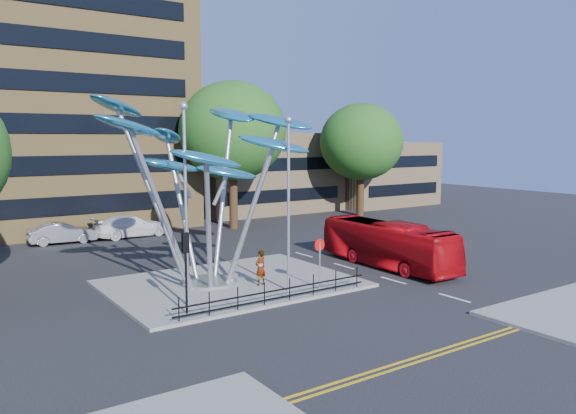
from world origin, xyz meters
TOP-DOWN VIEW (x-y plane):
  - ground at (0.00, 0.00)m, footprint 120.00×120.00m
  - traffic_island at (-1.00, 6.00)m, footprint 12.00×9.00m
  - double_yellow_near at (0.00, -6.00)m, footprint 40.00×0.12m
  - double_yellow_far at (0.00, -6.30)m, footprint 40.00×0.12m
  - brick_tower at (-6.00, 32.00)m, footprint 25.00×15.00m
  - low_building_near at (16.00, 30.00)m, footprint 15.00×8.00m
  - low_building_far at (30.00, 28.00)m, footprint 12.00×8.00m
  - tree_right at (8.00, 22.00)m, footprint 8.80×8.80m
  - tree_far at (22.00, 22.00)m, footprint 8.00×8.00m
  - leaf_sculpture at (-2.07, 6.68)m, footprint 12.72×9.54m
  - street_lamp_left at (-4.50, 3.50)m, footprint 0.36×0.36m
  - street_lamp_right at (0.50, 3.00)m, footprint 0.36×0.36m
  - traffic_light_island at (-5.00, 2.50)m, footprint 0.28×0.18m
  - no_entry_sign_island at (2.00, 2.52)m, footprint 0.60×0.10m
  - pedestrian_railing_front at (-1.00, 1.70)m, footprint 10.00×0.06m
  - red_bus at (8.50, 4.50)m, footprint 2.49×9.61m
  - pedestrian at (-0.05, 4.66)m, footprint 0.72×0.55m
  - parked_car_mid at (-5.37, 22.86)m, footprint 4.64×1.92m
  - parked_car_right at (-0.44, 22.81)m, footprint 5.84×2.74m

SIDE VIEW (x-z plane):
  - ground at x=0.00m, z-range 0.00..0.00m
  - double_yellow_near at x=0.00m, z-range 0.00..0.01m
  - double_yellow_far at x=0.00m, z-range 0.00..0.01m
  - traffic_island at x=-1.00m, z-range 0.00..0.15m
  - pedestrian_railing_front at x=-1.00m, z-range 0.05..1.05m
  - parked_car_mid at x=-5.37m, z-range 0.00..1.50m
  - parked_car_right at x=-0.44m, z-range 0.00..1.65m
  - pedestrian at x=-0.05m, z-range 0.15..1.91m
  - red_bus at x=8.50m, z-range 0.00..2.66m
  - no_entry_sign_island at x=2.00m, z-range 0.59..3.04m
  - traffic_light_island at x=-5.00m, z-range 0.90..4.33m
  - low_building_far at x=30.00m, z-range 0.00..7.00m
  - low_building_near at x=16.00m, z-range 0.00..8.00m
  - street_lamp_right at x=0.50m, z-range 0.94..9.24m
  - street_lamp_left at x=-4.50m, z-range 0.96..9.76m
  - leaf_sculpture at x=-2.07m, z-range 2.12..11.63m
  - tree_far at x=22.00m, z-range 1.70..12.51m
  - tree_right at x=8.00m, z-range 1.98..14.09m
  - brick_tower at x=-6.00m, z-range 0.00..30.00m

